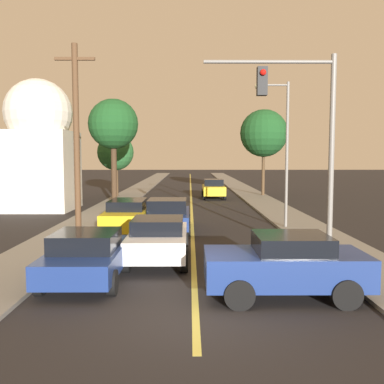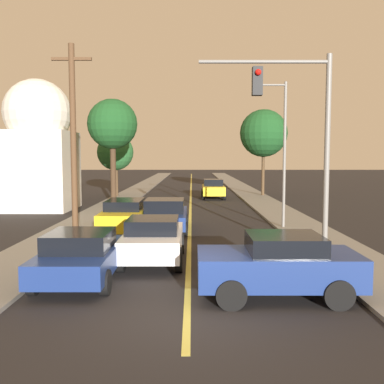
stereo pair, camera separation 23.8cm
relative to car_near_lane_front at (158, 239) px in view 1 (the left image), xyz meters
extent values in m
plane|color=black|center=(1.14, -4.55, -0.78)|extent=(200.00, 200.00, 0.00)
cube|color=black|center=(1.14, 31.45, -0.78)|extent=(8.16, 80.00, 0.01)
cube|color=#D1C14C|center=(1.14, 31.45, -0.77)|extent=(0.16, 76.00, 0.00)
cube|color=gray|center=(-4.19, 31.45, -0.72)|extent=(2.50, 80.00, 0.12)
cube|color=gray|center=(6.47, 31.45, -0.72)|extent=(2.50, 80.00, 0.12)
cube|color=white|center=(0.00, 0.03, -0.08)|extent=(1.81, 3.90, 0.65)
cube|color=black|center=(0.00, -0.12, 0.47)|extent=(1.59, 1.76, 0.45)
cylinder|color=black|center=(-0.86, 1.24, -0.41)|extent=(0.22, 0.75, 0.75)
cylinder|color=black|center=(0.86, 1.24, -0.41)|extent=(0.22, 0.75, 0.75)
cylinder|color=black|center=(-0.86, -1.18, -0.41)|extent=(0.22, 0.75, 0.75)
cylinder|color=black|center=(0.86, -1.18, -0.41)|extent=(0.22, 0.75, 0.75)
cube|color=navy|center=(0.00, 5.98, -0.18)|extent=(1.97, 4.30, 0.60)
cube|color=black|center=(0.00, 5.81, 0.41)|extent=(1.74, 1.93, 0.58)
cylinder|color=black|center=(-0.94, 7.31, -0.48)|extent=(0.22, 0.60, 0.60)
cylinder|color=black|center=(0.94, 7.31, -0.48)|extent=(0.22, 0.60, 0.60)
cylinder|color=black|center=(-0.94, 4.65, -0.48)|extent=(0.22, 0.60, 0.60)
cylinder|color=black|center=(0.94, 4.65, -0.48)|extent=(0.22, 0.60, 0.60)
cube|color=navy|center=(-1.80, -2.05, -0.16)|extent=(1.88, 3.98, 0.60)
cube|color=black|center=(-1.80, -2.21, 0.38)|extent=(1.66, 1.79, 0.49)
cylinder|color=black|center=(-2.69, -0.81, -0.46)|extent=(0.22, 0.64, 0.64)
cylinder|color=black|center=(-0.90, -0.81, -0.46)|extent=(0.22, 0.64, 0.64)
cylinder|color=black|center=(-2.69, -3.28, -0.46)|extent=(0.22, 0.64, 0.64)
cylinder|color=black|center=(-0.90, -3.28, -0.46)|extent=(0.22, 0.64, 0.64)
cube|color=gold|center=(-1.80, 5.87, -0.11)|extent=(1.77, 5.10, 0.74)
cube|color=black|center=(-1.80, 5.67, 0.48)|extent=(1.56, 2.30, 0.43)
cylinder|color=black|center=(-2.64, 7.45, -0.48)|extent=(0.22, 0.61, 0.61)
cylinder|color=black|center=(-0.95, 7.45, -0.48)|extent=(0.22, 0.61, 0.61)
cylinder|color=black|center=(-2.64, 4.29, -0.48)|extent=(0.22, 0.61, 0.61)
cylinder|color=black|center=(-0.95, 4.29, -0.48)|extent=(0.22, 0.61, 0.61)
cube|color=gold|center=(2.98, 21.02, -0.08)|extent=(1.74, 3.84, 0.69)
cube|color=black|center=(2.98, 21.18, 0.53)|extent=(1.53, 1.73, 0.53)
cylinder|color=black|center=(3.80, 19.83, -0.43)|extent=(0.22, 0.72, 0.72)
cylinder|color=black|center=(2.15, 19.83, -0.43)|extent=(0.22, 0.72, 0.72)
cylinder|color=black|center=(3.80, 22.21, -0.43)|extent=(0.22, 0.72, 0.72)
cylinder|color=black|center=(2.15, 22.21, -0.43)|extent=(0.22, 0.72, 0.72)
cube|color=navy|center=(3.33, -3.45, -0.05)|extent=(3.88, 1.82, 0.77)
cube|color=black|center=(3.49, -3.45, 0.55)|extent=(1.75, 1.60, 0.44)
cylinder|color=black|center=(2.13, -4.31, -0.43)|extent=(0.70, 0.22, 0.70)
cylinder|color=black|center=(2.13, -2.58, -0.43)|extent=(0.70, 0.22, 0.70)
cylinder|color=black|center=(4.54, -4.31, -0.43)|extent=(0.70, 0.22, 0.70)
cylinder|color=black|center=(4.54, -2.58, -0.43)|extent=(0.70, 0.22, 0.70)
cylinder|color=slate|center=(5.62, 0.24, 2.62)|extent=(0.18, 0.18, 6.57)
cylinder|color=slate|center=(3.54, 0.24, 5.66)|extent=(4.16, 0.12, 0.12)
cube|color=black|center=(3.33, 0.24, 5.05)|extent=(0.32, 0.28, 0.90)
sphere|color=red|center=(3.33, 0.06, 5.30)|extent=(0.20, 0.20, 0.20)
cylinder|color=slate|center=(5.57, 6.38, 2.71)|extent=(0.14, 0.14, 6.75)
cylinder|color=slate|center=(4.89, 6.38, 5.94)|extent=(1.36, 0.09, 0.09)
sphere|color=beige|center=(4.21, 6.38, 5.89)|extent=(0.36, 0.36, 0.36)
cylinder|color=#513823|center=(-3.54, 3.69, 3.22)|extent=(0.24, 0.24, 7.78)
cube|color=#513823|center=(-3.54, 3.69, 6.51)|extent=(1.60, 0.12, 0.12)
cylinder|color=#3D2B1C|center=(-4.23, 16.06, 1.51)|extent=(0.39, 0.39, 4.34)
sphere|color=#19471E|center=(-4.23, 16.06, 4.88)|extent=(3.43, 3.43, 3.43)
cylinder|color=#4C3823|center=(-5.17, 22.25, 0.64)|extent=(0.38, 0.38, 2.60)
sphere|color=#235628|center=(-5.17, 22.25, 3.00)|extent=(3.03, 3.03, 3.03)
cylinder|color=#4C3823|center=(7.33, 22.88, 1.27)|extent=(0.26, 0.26, 3.86)
sphere|color=#19471E|center=(7.33, 22.88, 4.61)|extent=(4.03, 4.03, 4.03)
cube|color=beige|center=(-8.57, 13.82, 1.73)|extent=(4.27, 4.27, 5.03)
sphere|color=beige|center=(-8.57, 13.82, 5.41)|extent=(4.23, 4.23, 4.23)
camera|label=1|loc=(1.01, -13.64, 2.66)|focal=40.00mm
camera|label=2|loc=(1.25, -13.64, 2.66)|focal=40.00mm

